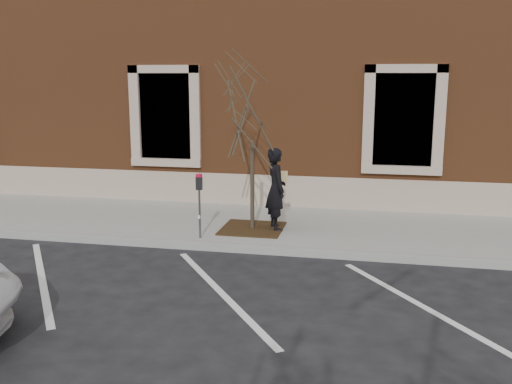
# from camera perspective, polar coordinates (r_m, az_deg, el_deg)

# --- Properties ---
(ground) EXTENTS (120.00, 120.00, 0.00)m
(ground) POSITION_cam_1_polar(r_m,az_deg,el_deg) (11.37, -0.61, -6.03)
(ground) COLOR #28282B
(ground) RESTS_ON ground
(sidewalk_near) EXTENTS (40.00, 3.50, 0.15)m
(sidewalk_near) POSITION_cam_1_polar(r_m,az_deg,el_deg) (13.00, 1.03, -3.43)
(sidewalk_near) COLOR #A2A098
(sidewalk_near) RESTS_ON ground
(curb_near) EXTENTS (40.00, 0.12, 0.15)m
(curb_near) POSITION_cam_1_polar(r_m,az_deg,el_deg) (11.30, -0.67, -5.75)
(curb_near) COLOR #9E9E99
(curb_near) RESTS_ON ground
(parking_stripes) EXTENTS (28.00, 4.40, 0.01)m
(parking_stripes) POSITION_cam_1_polar(r_m,az_deg,el_deg) (9.36, -3.52, -10.01)
(parking_stripes) COLOR silver
(parking_stripes) RESTS_ON ground
(building_civic) EXTENTS (40.00, 8.62, 8.00)m
(building_civic) POSITION_cam_1_polar(r_m,az_deg,el_deg) (18.48, 4.60, 13.27)
(building_civic) COLOR brown
(building_civic) RESTS_ON ground
(man) EXTENTS (0.67, 0.77, 1.79)m
(man) POSITION_cam_1_polar(r_m,az_deg,el_deg) (12.25, 2.01, 0.28)
(man) COLOR black
(man) RESTS_ON sidewalk_near
(parking_meter) EXTENTS (0.12, 0.09, 1.34)m
(parking_meter) POSITION_cam_1_polar(r_m,az_deg,el_deg) (11.63, -5.69, -0.18)
(parking_meter) COLOR #595B60
(parking_meter) RESTS_ON sidewalk_near
(tree_grate) EXTENTS (1.32, 1.32, 0.03)m
(tree_grate) POSITION_cam_1_polar(r_m,az_deg,el_deg) (12.46, -0.37, -3.66)
(tree_grate) COLOR #3C2913
(tree_grate) RESTS_ON sidewalk_near
(sapling) EXTENTS (2.12, 2.12, 3.53)m
(sapling) POSITION_cam_1_polar(r_m,az_deg,el_deg) (12.05, -0.38, 7.67)
(sapling) COLOR #403427
(sapling) RESTS_ON sidewalk_near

